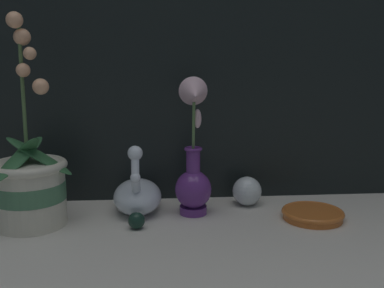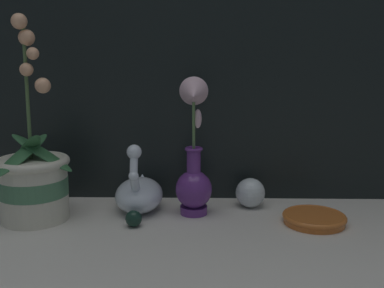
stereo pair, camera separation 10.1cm
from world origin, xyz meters
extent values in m
plane|color=beige|center=(0.00, 0.00, 0.00)|extent=(2.80, 2.80, 0.00)
cylinder|color=beige|center=(-0.33, 0.10, 0.07)|extent=(0.15, 0.15, 0.14)
cylinder|color=#477A56|center=(-0.33, 0.10, 0.08)|extent=(0.15, 0.15, 0.04)
torus|color=beige|center=(-0.33, 0.10, 0.14)|extent=(0.17, 0.17, 0.02)
cylinder|color=#4C6B3D|center=(-0.33, 0.10, 0.30)|extent=(0.01, 0.02, 0.30)
ellipsoid|color=#2D6038|center=(-0.31, 0.09, 0.16)|extent=(0.16, 0.08, 0.09)
ellipsoid|color=#2D6038|center=(-0.35, 0.12, 0.16)|extent=(0.13, 0.17, 0.11)
ellipsoid|color=#2D6038|center=(-0.34, 0.07, 0.16)|extent=(0.10, 0.16, 0.08)
sphere|color=#E5A87F|center=(-0.34, 0.10, 0.45)|extent=(0.03, 0.03, 0.03)
sphere|color=#E5A87F|center=(-0.33, 0.11, 0.41)|extent=(0.04, 0.04, 0.04)
sphere|color=#E5A87F|center=(-0.31, 0.08, 0.38)|extent=(0.03, 0.03, 0.03)
sphere|color=#E5A87F|center=(-0.32, 0.08, 0.34)|extent=(0.03, 0.03, 0.03)
sphere|color=#E5A87F|center=(-0.29, 0.08, 0.31)|extent=(0.03, 0.03, 0.03)
ellipsoid|color=silver|center=(-0.10, 0.16, 0.04)|extent=(0.12, 0.16, 0.08)
cone|color=silver|center=(-0.10, 0.22, 0.05)|extent=(0.06, 0.07, 0.06)
cylinder|color=silver|center=(-0.10, 0.10, 0.09)|extent=(0.02, 0.05, 0.06)
sphere|color=silver|center=(-0.10, 0.08, 0.11)|extent=(0.02, 0.02, 0.02)
cylinder|color=silver|center=(-0.10, 0.09, 0.14)|extent=(0.02, 0.03, 0.06)
sphere|color=silver|center=(-0.10, 0.10, 0.16)|extent=(0.03, 0.03, 0.03)
cylinder|color=#602D7F|center=(0.04, 0.14, 0.01)|extent=(0.07, 0.07, 0.02)
ellipsoid|color=#602D7F|center=(0.04, 0.14, 0.06)|extent=(0.09, 0.09, 0.09)
cylinder|color=#602D7F|center=(0.04, 0.14, 0.13)|extent=(0.03, 0.03, 0.06)
torus|color=#602D7F|center=(0.04, 0.14, 0.16)|extent=(0.04, 0.04, 0.01)
cylinder|color=#567A47|center=(0.04, 0.13, 0.21)|extent=(0.01, 0.03, 0.11)
cone|color=beige|center=(0.04, 0.11, 0.29)|extent=(0.07, 0.07, 0.07)
ellipsoid|color=beige|center=(0.05, 0.14, 0.23)|extent=(0.02, 0.02, 0.04)
sphere|color=silver|center=(0.18, 0.19, 0.04)|extent=(0.07, 0.07, 0.07)
cylinder|color=#C66628|center=(0.31, 0.08, 0.01)|extent=(0.14, 0.14, 0.02)
torus|color=#C66628|center=(0.31, 0.08, 0.02)|extent=(0.14, 0.14, 0.01)
sphere|color=#142D23|center=(-0.10, 0.06, 0.02)|extent=(0.04, 0.04, 0.04)
camera|label=1|loc=(-0.05, -0.88, 0.37)|focal=42.00mm
camera|label=2|loc=(0.05, -0.89, 0.37)|focal=42.00mm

